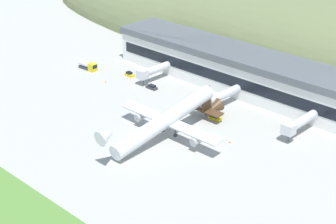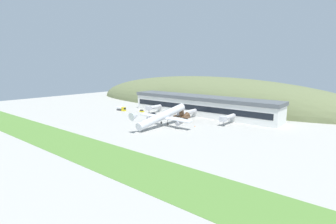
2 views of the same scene
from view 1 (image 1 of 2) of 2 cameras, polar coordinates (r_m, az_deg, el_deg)
ground_plane at (r=155.40m, az=-3.48°, el=-2.44°), size 356.90×356.90×0.00m
hill_backdrop at (r=232.90m, az=9.64°, el=6.87°), size 254.74×69.33×47.91m
terminal_building at (r=182.34m, az=8.46°, el=4.14°), size 106.54×17.45×12.79m
jetway_0 at (r=189.88m, az=-1.62°, el=4.23°), size 3.38×13.77×5.43m
jetway_1 at (r=169.87m, az=5.12°, el=1.51°), size 3.38×17.36×5.43m
jetway_2 at (r=157.35m, az=13.11°, el=-1.11°), size 3.38×14.51×5.43m
cargo_airplane at (r=151.48m, az=-0.09°, el=-0.84°), size 35.13×46.43×11.47m
service_car_0 at (r=164.76m, az=4.82°, el=-0.56°), size 3.84×2.09×1.43m
service_car_1 at (r=196.08m, az=-3.94°, el=3.83°), size 3.84×2.05×1.57m
service_car_2 at (r=185.28m, az=-1.66°, el=2.54°), size 4.18×1.79×1.42m
fuel_truck at (r=203.55m, az=-8.17°, el=4.72°), size 7.77×2.96×3.26m
traffic_cone_0 at (r=191.65m, az=-6.38°, el=3.09°), size 0.52×0.52×0.58m
traffic_cone_1 at (r=152.41m, az=6.30°, el=-3.03°), size 0.52×0.52×0.58m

